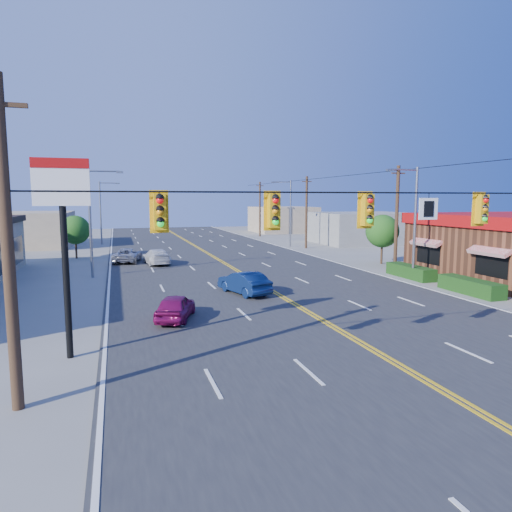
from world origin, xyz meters
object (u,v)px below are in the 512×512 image
object	(u,v)px
pizza_hut_sign	(63,216)
car_blue	(244,284)
signal_span	(395,226)
car_magenta	(175,308)
car_white	(157,257)
car_silver	(127,256)

from	to	relation	value
pizza_hut_sign	car_blue	bearing A→B (deg)	44.06
signal_span	car_magenta	xyz separation A→B (m)	(-6.52, 8.04, -4.27)
car_blue	car_white	world-z (taller)	car_blue
car_magenta	car_white	size ratio (longest dim) A/B	0.78
pizza_hut_sign	car_magenta	xyz separation A→B (m)	(4.36, 4.04, -4.57)
pizza_hut_sign	car_blue	size ratio (longest dim) A/B	1.65
signal_span	car_silver	xyz separation A→B (m)	(-8.19, 29.40, -4.25)
car_magenta	signal_span	bearing A→B (deg)	148.61
signal_span	car_blue	bearing A→B (deg)	97.91
signal_span	car_white	world-z (taller)	signal_span
pizza_hut_sign	car_silver	bearing A→B (deg)	83.95
car_white	car_magenta	bearing A→B (deg)	81.30
car_magenta	car_silver	world-z (taller)	car_silver
pizza_hut_sign	car_blue	distance (m)	13.44
signal_span	car_silver	distance (m)	30.81
car_silver	car_white	bearing A→B (deg)	151.69
pizza_hut_sign	car_magenta	world-z (taller)	pizza_hut_sign
car_magenta	car_blue	xyz separation A→B (m)	(4.74, 4.77, 0.07)
car_magenta	car_silver	xyz separation A→B (m)	(-1.67, 21.36, 0.02)
car_white	pizza_hut_sign	bearing A→B (deg)	71.19
signal_span	car_magenta	distance (m)	11.19
car_silver	signal_span	bearing A→B (deg)	117.22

